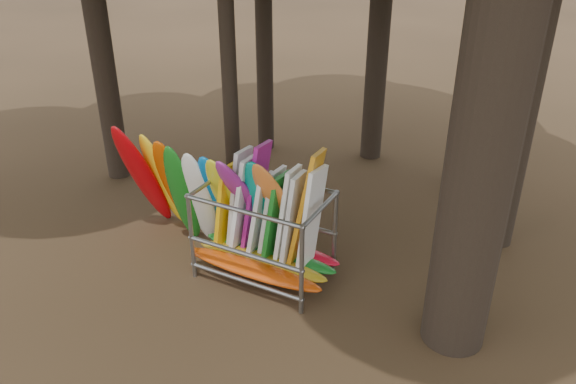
% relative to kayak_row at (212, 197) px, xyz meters
% --- Properties ---
extents(ground, '(120.00, 120.00, 0.00)m').
position_rel_kayak_row_xyz_m(ground, '(0.72, -0.71, -1.30)').
color(ground, '#47331E').
rests_on(ground, ground).
extents(kayak_row, '(4.41, 2.06, 2.98)m').
position_rel_kayak_row_xyz_m(kayak_row, '(0.00, 0.00, 0.00)').
color(kayak_row, '#B9040A').
rests_on(kayak_row, ground).
extents(storage_rack, '(3.11, 1.52, 2.89)m').
position_rel_kayak_row_xyz_m(storage_rack, '(1.51, -0.35, -0.37)').
color(storage_rack, gray).
rests_on(storage_rack, ground).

